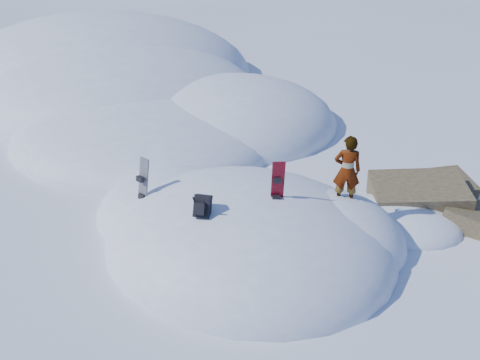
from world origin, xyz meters
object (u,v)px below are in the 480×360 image
at_px(snowboard_dark, 143,189).
at_px(person, 347,171).
at_px(snowboard_red, 277,191).
at_px(backpack, 202,206).

height_order(snowboard_dark, person, person).
distance_m(snowboard_red, person, 1.70).
distance_m(backpack, person, 3.39).
bearing_deg(snowboard_dark, snowboard_red, 23.89).
xyz_separation_m(snowboard_red, backpack, (-1.27, -1.12, -0.08)).
bearing_deg(snowboard_dark, person, 35.21).
xyz_separation_m(snowboard_dark, person, (4.57, 1.43, 0.70)).
height_order(snowboard_red, person, person).
relative_size(snowboard_dark, backpack, 2.78).
bearing_deg(person, snowboard_red, 24.14).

